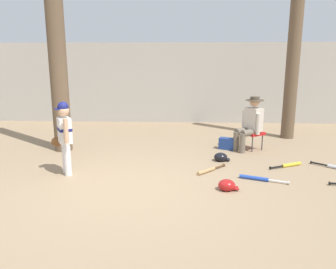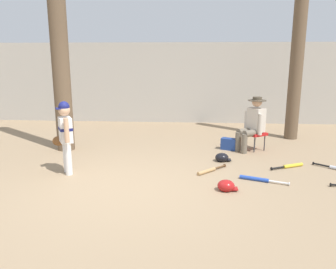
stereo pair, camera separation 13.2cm
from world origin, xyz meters
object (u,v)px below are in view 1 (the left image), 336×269
at_px(young_ballplayer, 64,133).
at_px(bat_blue_youth, 258,178).
at_px(seated_spectator, 250,122).
at_px(bat_wood_tan, 208,170).
at_px(batting_helmet_black, 221,157).
at_px(batting_helmet_red, 227,185).
at_px(folding_stool, 253,134).
at_px(handbag_beside_stool, 227,144).
at_px(tree_near_player, 55,29).
at_px(bat_yellow_trainer, 289,165).
at_px(tree_behind_spectator, 294,51).

xyz_separation_m(young_ballplayer, bat_blue_youth, (3.36, -0.18, -0.71)).
bearing_deg(seated_spectator, bat_wood_tan, -123.19).
relative_size(batting_helmet_black, batting_helmet_red, 0.99).
height_order(folding_stool, handbag_beside_stool, folding_stool).
bearing_deg(bat_wood_tan, folding_stool, 55.66).
distance_m(young_ballplayer, seated_spectator, 3.98).
height_order(folding_stool, seated_spectator, seated_spectator).
bearing_deg(handbag_beside_stool, folding_stool, 1.56).
bearing_deg(folding_stool, young_ballplayer, -153.46).
bearing_deg(handbag_beside_stool, batting_helmet_red, -96.83).
bearing_deg(handbag_beside_stool, tree_near_player, -176.22).
bearing_deg(bat_wood_tan, bat_yellow_trainer, 13.82).
height_order(tree_near_player, young_ballplayer, tree_near_player).
distance_m(batting_helmet_black, batting_helmet_red, 1.54).
height_order(handbag_beside_stool, batting_helmet_red, handbag_beside_stool).
bearing_deg(seated_spectator, tree_behind_spectator, 46.04).
xyz_separation_m(tree_near_player, young_ballplayer, (0.61, -1.56, -1.88)).
distance_m(young_ballplayer, batting_helmet_black, 3.06).
xyz_separation_m(bat_wood_tan, batting_helmet_red, (0.23, -0.85, 0.05)).
xyz_separation_m(folding_stool, bat_blue_youth, (-0.29, -2.00, -0.33)).
relative_size(bat_wood_tan, batting_helmet_black, 1.80).
bearing_deg(bat_yellow_trainer, tree_behind_spectator, 74.66).
distance_m(tree_behind_spectator, bat_yellow_trainer, 3.31).
bearing_deg(batting_helmet_red, tree_behind_spectator, 61.36).
bearing_deg(tree_behind_spectator, handbag_beside_stool, -144.46).
relative_size(seated_spectator, handbag_beside_stool, 3.53).
height_order(seated_spectator, handbag_beside_stool, seated_spectator).
bearing_deg(seated_spectator, young_ballplayer, -153.63).
relative_size(tree_near_player, young_ballplayer, 4.51).
bearing_deg(seated_spectator, batting_helmet_black, -129.92).
bearing_deg(young_ballplayer, handbag_beside_stool, 30.45).
bearing_deg(young_ballplayer, bat_wood_tan, 4.77).
bearing_deg(tree_near_player, handbag_beside_stool, 3.78).
bearing_deg(batting_helmet_black, bat_yellow_trainer, -13.64).
bearing_deg(bat_yellow_trainer, tree_near_player, 168.43).
relative_size(young_ballplayer, batting_helmet_red, 4.08).
bearing_deg(handbag_beside_stool, bat_yellow_trainer, -49.34).
bearing_deg(handbag_beside_stool, batting_helmet_black, -104.24).
bearing_deg(batting_helmet_black, tree_near_player, 169.19).
bearing_deg(bat_yellow_trainer, handbag_beside_stool, 130.66).
distance_m(handbag_beside_stool, batting_helmet_red, 2.46).
xyz_separation_m(young_ballplayer, handbag_beside_stool, (3.07, 1.81, -0.61)).
xyz_separation_m(folding_stool, batting_helmet_red, (-0.87, -2.46, -0.28)).
relative_size(tree_near_player, bat_blue_youth, 7.49).
bearing_deg(bat_wood_tan, batting_helmet_black, 66.91).
bearing_deg(folding_stool, tree_behind_spectator, 46.80).
xyz_separation_m(seated_spectator, bat_wood_tan, (-1.02, -1.56, -0.61)).
xyz_separation_m(seated_spectator, batting_helmet_red, (-0.79, -2.40, -0.56)).
xyz_separation_m(handbag_beside_stool, bat_yellow_trainer, (1.04, -1.21, -0.10)).
relative_size(tree_behind_spectator, folding_stool, 8.76).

